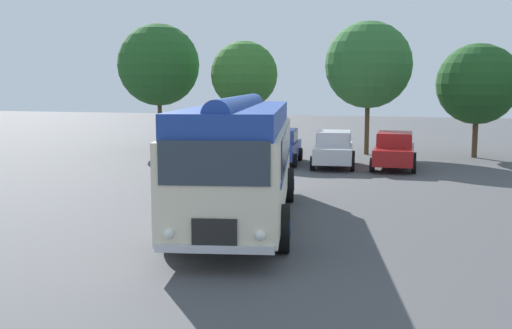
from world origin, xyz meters
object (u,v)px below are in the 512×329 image
at_px(vintage_bus, 240,154).
at_px(car_far_right, 394,150).
at_px(car_near_left, 225,145).
at_px(car_mid_left, 280,146).
at_px(car_mid_right, 334,149).

xyz_separation_m(vintage_bus, car_far_right, (3.40, 12.11, -1.05)).
distance_m(car_near_left, car_far_right, 8.17).
bearing_deg(car_mid_left, vintage_bus, -80.57).
distance_m(vintage_bus, car_far_right, 12.63).
xyz_separation_m(car_near_left, car_mid_right, (5.42, -0.12, 0.00)).
height_order(car_near_left, car_mid_left, same).
distance_m(vintage_bus, car_mid_left, 12.69).
bearing_deg(car_near_left, car_mid_right, -1.25).
xyz_separation_m(car_near_left, car_mid_left, (2.70, 0.40, 0.00)).
relative_size(car_mid_right, car_far_right, 1.03).
bearing_deg(car_mid_right, car_far_right, 3.17).
height_order(car_mid_left, car_far_right, same).
relative_size(car_near_left, car_mid_left, 1.00).
bearing_deg(car_mid_right, car_near_left, 178.75).
relative_size(car_mid_left, car_far_right, 1.03).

